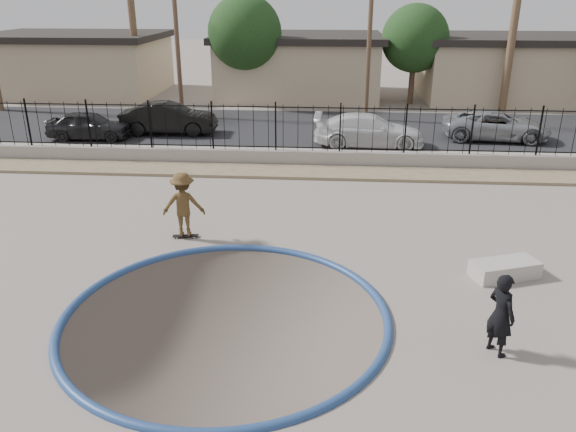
% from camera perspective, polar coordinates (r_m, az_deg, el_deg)
% --- Properties ---
extents(ground, '(120.00, 120.00, 2.20)m').
position_cam_1_polar(ground, '(24.43, -0.83, 3.91)').
color(ground, gray).
rests_on(ground, ground).
extents(bowl_pit, '(6.84, 6.84, 1.80)m').
position_cam_1_polar(bowl_pit, '(12.19, -6.31, -10.10)').
color(bowl_pit, '#4D423B').
rests_on(bowl_pit, ground).
extents(coping_ring, '(7.04, 7.04, 0.20)m').
position_cam_1_polar(coping_ring, '(12.19, -6.31, -10.10)').
color(coping_ring, navy).
rests_on(coping_ring, ground).
extents(rock_strip, '(42.00, 1.60, 0.11)m').
position_cam_1_polar(rock_strip, '(21.42, -1.51, 4.55)').
color(rock_strip, '#988764').
rests_on(rock_strip, ground).
extents(retaining_wall, '(42.00, 0.45, 0.60)m').
position_cam_1_polar(retaining_wall, '(22.40, -1.23, 5.98)').
color(retaining_wall, gray).
rests_on(retaining_wall, ground).
extents(fence, '(40.00, 0.04, 1.80)m').
position_cam_1_polar(fence, '(22.11, -1.26, 8.97)').
color(fence, black).
rests_on(fence, retaining_wall).
extents(street, '(90.00, 8.00, 0.04)m').
position_cam_1_polar(street, '(28.94, 0.04, 9.06)').
color(street, black).
rests_on(street, ground).
extents(house_west, '(11.60, 8.60, 3.90)m').
position_cam_1_polar(house_west, '(41.58, -20.69, 14.36)').
color(house_west, tan).
rests_on(house_west, ground).
extents(house_center, '(10.60, 8.60, 3.90)m').
position_cam_1_polar(house_center, '(37.97, 1.13, 15.12)').
color(house_center, tan).
rests_on(house_center, ground).
extents(house_east, '(12.60, 8.60, 3.90)m').
position_cam_1_polar(house_east, '(39.74, 22.37, 13.85)').
color(house_east, tan).
rests_on(house_east, ground).
extents(utility_pole_left, '(1.70, 0.24, 9.00)m').
position_cam_1_polar(utility_pole_left, '(31.26, -11.30, 18.30)').
color(utility_pole_left, '#473323').
rests_on(utility_pole_left, ground).
extents(utility_pole_mid, '(1.70, 0.24, 9.50)m').
position_cam_1_polar(utility_pole_mid, '(30.25, 8.35, 18.85)').
color(utility_pole_mid, '#473323').
rests_on(utility_pole_mid, ground).
extents(street_tree_left, '(4.32, 4.32, 6.36)m').
position_cam_1_polar(street_tree_left, '(34.60, -4.41, 18.09)').
color(street_tree_left, '#473323').
rests_on(street_tree_left, ground).
extents(street_tree_mid, '(3.96, 3.96, 5.83)m').
position_cam_1_polar(street_tree_mid, '(35.59, 12.78, 17.18)').
color(street_tree_mid, '#473323').
rests_on(street_tree_mid, ground).
extents(skater, '(1.23, 0.80, 1.80)m').
position_cam_1_polar(skater, '(15.69, -10.57, 0.85)').
color(skater, brown).
rests_on(skater, ground).
extents(skateboard, '(0.74, 0.29, 0.06)m').
position_cam_1_polar(skateboard, '(16.01, -10.36, -1.99)').
color(skateboard, black).
rests_on(skateboard, ground).
extents(videographer, '(0.65, 0.73, 1.67)m').
position_cam_1_polar(videographer, '(11.32, 20.81, -9.34)').
color(videographer, black).
rests_on(videographer, ground).
extents(concrete_ledge, '(1.74, 1.19, 0.40)m').
position_cam_1_polar(concrete_ledge, '(14.56, 21.16, -5.06)').
color(concrete_ledge, '#A79F94').
rests_on(concrete_ledge, ground).
extents(car_a, '(3.83, 1.65, 1.29)m').
position_cam_1_polar(car_a, '(27.82, -19.56, 8.69)').
color(car_a, black).
rests_on(car_a, street).
extents(car_b, '(4.58, 1.78, 1.49)m').
position_cam_1_polar(car_b, '(27.83, -12.03, 9.68)').
color(car_b, black).
rests_on(car_b, street).
extents(car_c, '(4.86, 2.03, 1.40)m').
position_cam_1_polar(car_c, '(25.26, 8.22, 8.62)').
color(car_c, silver).
rests_on(car_c, street).
extents(car_d, '(4.93, 2.59, 1.32)m').
position_cam_1_polar(car_d, '(27.85, 20.39, 8.63)').
color(car_d, '#979A9F').
rests_on(car_d, street).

